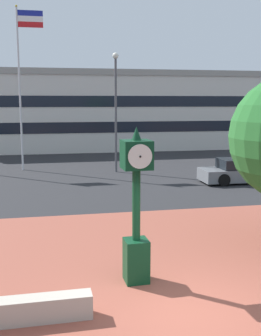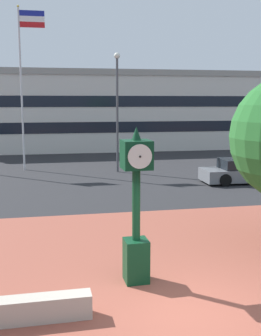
{
  "view_description": "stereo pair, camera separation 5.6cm",
  "coord_description": "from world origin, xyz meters",
  "px_view_note": "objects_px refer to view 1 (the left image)",
  "views": [
    {
      "loc": [
        -2.69,
        -7.55,
        4.32
      ],
      "look_at": [
        -0.74,
        2.13,
        2.72
      ],
      "focal_mm": 44.49,
      "sensor_mm": 36.0,
      "label": 1
    },
    {
      "loc": [
        -2.63,
        -7.56,
        4.32
      ],
      "look_at": [
        -0.74,
        2.13,
        2.72
      ],
      "focal_mm": 44.49,
      "sensor_mm": 36.0,
      "label": 2
    }
  ],
  "objects_px": {
    "street_clock": "(136,208)",
    "flagpole_secondary": "(22,76)",
    "car_street_mid": "(242,172)",
    "civic_building": "(104,110)",
    "street_lamp_post": "(116,101)"
  },
  "relations": [
    {
      "from": "street_clock",
      "to": "civic_building",
      "type": "distance_m",
      "value": 30.37
    },
    {
      "from": "car_street_mid",
      "to": "flagpole_secondary",
      "type": "height_order",
      "value": "flagpole_secondary"
    },
    {
      "from": "street_lamp_post",
      "to": "civic_building",
      "type": "bearing_deg",
      "value": 85.17
    },
    {
      "from": "street_clock",
      "to": "flagpole_secondary",
      "type": "distance_m",
      "value": 18.24
    },
    {
      "from": "street_clock",
      "to": "street_lamp_post",
      "type": "bearing_deg",
      "value": 80.79
    },
    {
      "from": "street_clock",
      "to": "civic_building",
      "type": "relative_size",
      "value": 0.14
    },
    {
      "from": "street_lamp_post",
      "to": "street_clock",
      "type": "bearing_deg",
      "value": -97.66
    },
    {
      "from": "street_clock",
      "to": "car_street_mid",
      "type": "xyz_separation_m",
      "value": [
        8.12,
        10.97,
        -1.26
      ]
    },
    {
      "from": "car_street_mid",
      "to": "street_lamp_post",
      "type": "height_order",
      "value": "street_lamp_post"
    },
    {
      "from": "street_clock",
      "to": "car_street_mid",
      "type": "distance_m",
      "value": 13.7
    },
    {
      "from": "street_clock",
      "to": "car_street_mid",
      "type": "height_order",
      "value": "street_clock"
    },
    {
      "from": "flagpole_secondary",
      "to": "street_lamp_post",
      "type": "height_order",
      "value": "flagpole_secondary"
    },
    {
      "from": "street_clock",
      "to": "flagpole_secondary",
      "type": "bearing_deg",
      "value": 99.47
    },
    {
      "from": "street_clock",
      "to": "car_street_mid",
      "type": "relative_size",
      "value": 0.83
    },
    {
      "from": "street_clock",
      "to": "civic_building",
      "type": "bearing_deg",
      "value": 82.16
    }
  ]
}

